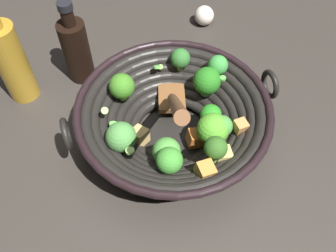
{
  "coord_description": "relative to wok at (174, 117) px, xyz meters",
  "views": [
    {
      "loc": [
        -0.2,
        0.34,
        0.56
      ],
      "look_at": [
        0.01,
        0.0,
        0.03
      ],
      "focal_mm": 38.93,
      "sensor_mm": 36.0,
      "label": 1
    }
  ],
  "objects": [
    {
      "name": "ground_plane",
      "position": [
        0.0,
        -0.0,
        -0.06
      ],
      "size": [
        4.0,
        4.0,
        0.0
      ],
      "primitive_type": "plane",
      "color": "#332D28"
    },
    {
      "name": "wok",
      "position": [
        0.0,
        0.0,
        0.0
      ],
      "size": [
        0.34,
        0.34,
        0.27
      ],
      "color": "black",
      "rests_on": "ground"
    },
    {
      "name": "soy_sauce_bottle",
      "position": [
        0.25,
        -0.03,
        0.01
      ],
      "size": [
        0.05,
        0.05,
        0.18
      ],
      "color": "black",
      "rests_on": "ground"
    },
    {
      "name": "cooking_oil_bottle",
      "position": [
        0.32,
        0.07,
        0.03
      ],
      "size": [
        0.06,
        0.06,
        0.22
      ],
      "color": "#AD7F23",
      "rests_on": "ground"
    },
    {
      "name": "garlic_bulb",
      "position": [
        0.12,
        -0.33,
        -0.04
      ],
      "size": [
        0.05,
        0.05,
        0.05
      ],
      "primitive_type": "sphere",
      "color": "silver",
      "rests_on": "ground"
    }
  ]
}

